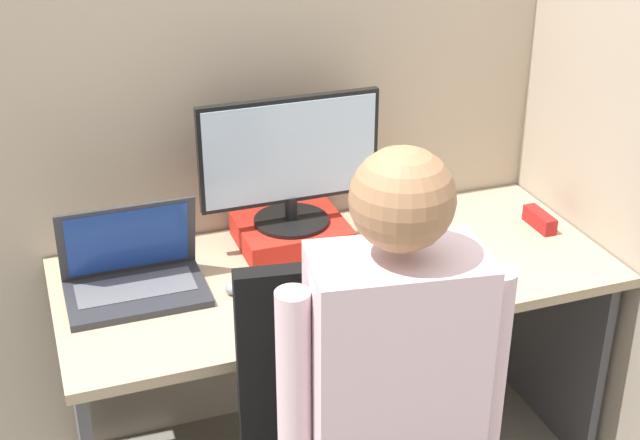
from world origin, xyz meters
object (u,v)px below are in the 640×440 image
(coffee_mug, at_px, (388,207))
(person, at_px, (405,418))
(monitor, at_px, (290,160))
(laptop, at_px, (134,277))
(paper_box, at_px, (292,233))
(stapler, at_px, (540,220))
(carrot_toy, at_px, (483,279))

(coffee_mug, bearing_deg, person, -111.72)
(monitor, bearing_deg, coffee_mug, 7.86)
(monitor, bearing_deg, laptop, -165.44)
(person, bearing_deg, laptop, 117.03)
(laptop, bearing_deg, paper_box, 14.25)
(stapler, xyz_separation_m, person, (-0.81, -0.79, 0.06))
(laptop, relative_size, coffee_mug, 4.09)
(coffee_mug, bearing_deg, paper_box, -171.68)
(paper_box, xyz_separation_m, coffee_mug, (0.33, 0.05, 0.01))
(person, height_order, coffee_mug, person)
(carrot_toy, distance_m, person, 0.72)
(paper_box, relative_size, carrot_toy, 2.06)
(paper_box, relative_size, coffee_mug, 3.47)
(paper_box, xyz_separation_m, monitor, (-0.00, 0.00, 0.23))
(laptop, relative_size, person, 0.27)
(paper_box, height_order, person, person)
(monitor, bearing_deg, stapler, -11.59)
(monitor, height_order, person, person)
(stapler, distance_m, person, 1.14)
(monitor, height_order, stapler, monitor)
(paper_box, xyz_separation_m, carrot_toy, (0.42, -0.40, -0.02))
(stapler, height_order, coffee_mug, coffee_mug)
(stapler, distance_m, carrot_toy, 0.42)
(monitor, bearing_deg, paper_box, -90.00)
(monitor, distance_m, stapler, 0.80)
(person, xyz_separation_m, coffee_mug, (0.39, 0.99, -0.04))
(carrot_toy, xyz_separation_m, coffee_mug, (-0.08, 0.45, 0.03))
(paper_box, bearing_deg, laptop, -165.75)
(paper_box, xyz_separation_m, person, (-0.06, -0.94, 0.05))
(stapler, xyz_separation_m, coffee_mug, (-0.42, 0.20, 0.02))
(carrot_toy, bearing_deg, laptop, 162.64)
(monitor, distance_m, laptop, 0.54)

